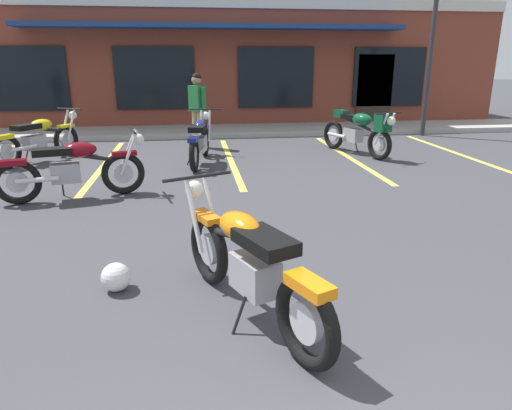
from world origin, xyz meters
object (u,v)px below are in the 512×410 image
at_px(person_in_shorts_foreground, 197,106).
at_px(parking_lot_lamp_post, 438,9).
at_px(motorcycle_foreground_classic, 248,262).
at_px(motorcycle_blue_standard, 200,140).
at_px(helmet_on_pavement, 116,277).
at_px(motorcycle_green_cafe_racer, 38,138).
at_px(motorcycle_black_cruiser, 359,130).
at_px(motorcycle_orange_scrambler, 73,168).

bearing_deg(person_in_shorts_foreground, parking_lot_lamp_post, 8.24).
bearing_deg(motorcycle_foreground_classic, parking_lot_lamp_post, 55.49).
distance_m(motorcycle_blue_standard, helmet_on_pavement, 5.29).
bearing_deg(motorcycle_green_cafe_racer, helmet_on_pavement, -68.39).
distance_m(motorcycle_foreground_classic, parking_lot_lamp_post, 10.51).
bearing_deg(parking_lot_lamp_post, person_in_shorts_foreground, -171.76).
height_order(motorcycle_black_cruiser, motorcycle_green_cafe_racer, same).
bearing_deg(motorcycle_orange_scrambler, helmet_on_pavement, -71.43).
distance_m(motorcycle_foreground_classic, motorcycle_orange_scrambler, 4.16).
bearing_deg(motorcycle_foreground_classic, motorcycle_orange_scrambler, 120.60).
height_order(motorcycle_blue_standard, parking_lot_lamp_post, parking_lot_lamp_post).
relative_size(motorcycle_blue_standard, motorcycle_orange_scrambler, 1.01).
relative_size(motorcycle_black_cruiser, helmet_on_pavement, 7.68).
bearing_deg(motorcycle_black_cruiser, motorcycle_green_cafe_racer, 177.86).
distance_m(motorcycle_green_cafe_racer, helmet_on_pavement, 6.27).
bearing_deg(person_in_shorts_foreground, motorcycle_foreground_classic, -88.14).
height_order(person_in_shorts_foreground, helmet_on_pavement, person_in_shorts_foreground).
bearing_deg(helmet_on_pavement, motorcycle_blue_standard, 80.55).
height_order(motorcycle_blue_standard, helmet_on_pavement, motorcycle_blue_standard).
height_order(motorcycle_blue_standard, motorcycle_green_cafe_racer, same).
relative_size(motorcycle_foreground_classic, parking_lot_lamp_post, 0.41).
bearing_deg(motorcycle_foreground_classic, motorcycle_green_cafe_racer, 118.09).
bearing_deg(motorcycle_orange_scrambler, person_in_shorts_foreground, 64.46).
relative_size(motorcycle_green_cafe_racer, helmet_on_pavement, 7.14).
relative_size(motorcycle_foreground_classic, motorcycle_black_cruiser, 0.99).
bearing_deg(motorcycle_blue_standard, motorcycle_black_cruiser, 6.32).
relative_size(motorcycle_green_cafe_racer, person_in_shorts_foreground, 1.11).
relative_size(person_in_shorts_foreground, helmet_on_pavement, 6.44).
xyz_separation_m(motorcycle_black_cruiser, person_in_shorts_foreground, (-3.37, 1.35, 0.42)).
bearing_deg(motorcycle_black_cruiser, motorcycle_orange_scrambler, -153.87).
bearing_deg(motorcycle_blue_standard, helmet_on_pavement, -99.45).
height_order(motorcycle_foreground_classic, motorcycle_orange_scrambler, same).
bearing_deg(motorcycle_foreground_classic, helmet_on_pavement, 152.67).
relative_size(motorcycle_blue_standard, helmet_on_pavement, 8.07).
xyz_separation_m(motorcycle_green_cafe_racer, helmet_on_pavement, (2.31, -5.83, -0.33)).
distance_m(motorcycle_green_cafe_racer, motorcycle_orange_scrambler, 3.10).
distance_m(motorcycle_black_cruiser, person_in_shorts_foreground, 3.65).
bearing_deg(parking_lot_lamp_post, motorcycle_black_cruiser, -139.88).
distance_m(motorcycle_foreground_classic, motorcycle_blue_standard, 5.79).
distance_m(motorcycle_green_cafe_racer, person_in_shorts_foreground, 3.39).
xyz_separation_m(motorcycle_foreground_classic, motorcycle_blue_standard, (-0.24, 5.78, 0.00)).
xyz_separation_m(motorcycle_blue_standard, parking_lot_lamp_post, (6.00, 2.59, 2.68)).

